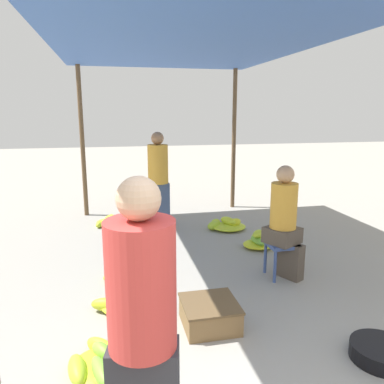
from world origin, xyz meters
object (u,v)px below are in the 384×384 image
(basin_black, at_px, (381,352))
(banana_pile_left_1, at_px, (105,366))
(banana_pile_left_0, at_px, (130,272))
(shopper_walking_mid, at_px, (158,178))
(vendor_foreground, at_px, (143,330))
(banana_pile_right_0, at_px, (226,225))
(banana_pile_right_1, at_px, (259,242))
(vendor_seated, at_px, (285,220))
(banana_pile_left_2, at_px, (109,221))
(stool, at_px, (281,249))
(crate_near, at_px, (210,314))
(banana_pile_left_3, at_px, (128,305))

(basin_black, xyz_separation_m, banana_pile_left_1, (-2.11, 0.30, 0.00))
(banana_pile_left_0, xyz_separation_m, shopper_walking_mid, (0.60, 2.02, 0.74))
(vendor_foreground, bearing_deg, banana_pile_right_0, 66.79)
(basin_black, xyz_separation_m, banana_pile_right_1, (0.01, 2.52, 0.03))
(banana_pile_left_1, bearing_deg, vendor_seated, 32.06)
(basin_black, relative_size, banana_pile_left_2, 0.91)
(stool, height_order, banana_pile_right_1, stool)
(vendor_foreground, xyz_separation_m, crate_near, (0.70, 1.27, -0.72))
(banana_pile_right_0, relative_size, crate_near, 1.36)
(banana_pile_left_1, height_order, shopper_walking_mid, shopper_walking_mid)
(stool, bearing_deg, vendor_foreground, -130.24)
(banana_pile_left_1, bearing_deg, banana_pile_right_1, 46.25)
(banana_pile_left_3, height_order, crate_near, crate_near)
(banana_pile_right_0, height_order, banana_pile_right_1, banana_pile_right_1)
(banana_pile_right_0, bearing_deg, banana_pile_left_2, 160.45)
(banana_pile_right_1, height_order, crate_near, banana_pile_right_1)
(banana_pile_left_1, bearing_deg, crate_near, 25.77)
(vendor_foreground, relative_size, vendor_seated, 1.23)
(shopper_walking_mid, bearing_deg, banana_pile_left_1, -103.61)
(banana_pile_left_1, bearing_deg, vendor_foreground, -74.61)
(banana_pile_left_1, bearing_deg, stool, 32.47)
(crate_near, bearing_deg, stool, 37.49)
(banana_pile_right_0, bearing_deg, banana_pile_left_1, -121.54)
(stool, bearing_deg, banana_pile_left_1, -147.53)
(vendor_foreground, relative_size, banana_pile_left_0, 2.17)
(vendor_seated, xyz_separation_m, banana_pile_right_1, (0.10, 0.95, -0.60))
(banana_pile_left_1, xyz_separation_m, banana_pile_left_2, (0.04, 3.82, 0.01))
(stool, height_order, banana_pile_left_1, stool)
(stool, distance_m, banana_pile_right_1, 0.98)
(basin_black, relative_size, banana_pile_left_1, 0.66)
(stool, relative_size, banana_pile_left_1, 0.59)
(banana_pile_left_1, relative_size, banana_pile_left_3, 1.03)
(crate_near, relative_size, shopper_walking_mid, 0.31)
(banana_pile_left_0, bearing_deg, basin_black, -45.58)
(stool, xyz_separation_m, basin_black, (0.10, -1.58, -0.28))
(vendor_seated, bearing_deg, shopper_walking_mid, 116.25)
(banana_pile_left_2, bearing_deg, stool, -52.27)
(vendor_foreground, height_order, crate_near, vendor_foreground)
(banana_pile_left_1, xyz_separation_m, banana_pile_left_3, (0.22, 0.87, -0.00))
(stool, relative_size, banana_pile_left_2, 0.81)
(banana_pile_left_2, xyz_separation_m, banana_pile_right_0, (1.89, -0.67, 0.01))
(shopper_walking_mid, bearing_deg, banana_pile_right_0, -23.32)
(stool, distance_m, crate_near, 1.38)
(stool, height_order, basin_black, stool)
(stool, height_order, crate_near, stool)
(vendor_seated, height_order, banana_pile_left_0, vendor_seated)
(stool, xyz_separation_m, banana_pile_left_0, (-1.74, 0.30, -0.25))
(basin_black, height_order, banana_pile_left_0, banana_pile_left_0)
(vendor_foreground, bearing_deg, vendor_seated, 49.36)
(stool, relative_size, vendor_seated, 0.32)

